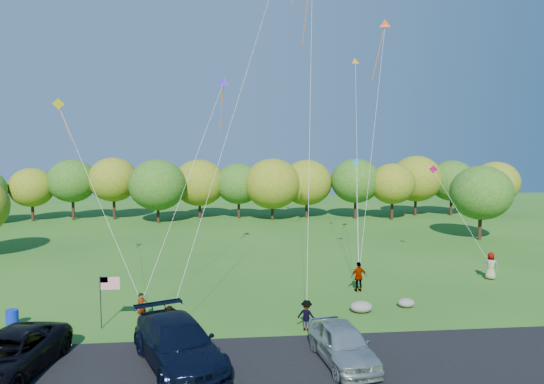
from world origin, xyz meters
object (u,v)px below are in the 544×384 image
(minivan_dark, at_px, (8,355))
(minivan_navy, at_px, (178,344))
(flyer_b, at_px, (170,323))
(flyer_d, at_px, (359,277))
(minivan_silver, at_px, (343,344))
(trash_barrel, at_px, (12,319))
(flyer_a, at_px, (142,307))
(flyer_e, at_px, (491,266))
(flyer_c, at_px, (307,315))

(minivan_dark, bearing_deg, minivan_navy, 10.70)
(minivan_dark, distance_m, flyer_b, 6.86)
(minivan_dark, distance_m, flyer_d, 19.94)
(minivan_navy, bearing_deg, minivan_dark, 159.50)
(minivan_dark, bearing_deg, minivan_silver, 8.00)
(minivan_navy, relative_size, trash_barrel, 7.20)
(minivan_silver, distance_m, flyer_b, 8.28)
(flyer_a, distance_m, flyer_b, 3.26)
(flyer_b, bearing_deg, minivan_dark, -123.61)
(flyer_b, bearing_deg, flyer_a, 151.70)
(minivan_dark, relative_size, trash_barrel, 6.71)
(minivan_dark, relative_size, minivan_navy, 0.93)
(flyer_a, xyz_separation_m, flyer_b, (1.79, -2.73, 0.06))
(minivan_dark, xyz_separation_m, flyer_e, (27.19, 11.95, 0.04))
(minivan_dark, distance_m, flyer_c, 13.31)
(minivan_navy, relative_size, flyer_e, 3.45)
(flyer_a, relative_size, flyer_c, 0.98)
(minivan_silver, distance_m, flyer_d, 10.78)
(minivan_navy, distance_m, flyer_c, 7.00)
(minivan_dark, distance_m, minivan_silver, 13.65)
(minivan_navy, relative_size, flyer_c, 4.24)
(flyer_b, bearing_deg, flyer_c, 33.42)
(flyer_c, bearing_deg, minivan_dark, 45.90)
(flyer_c, bearing_deg, flyer_a, 15.15)
(flyer_b, bearing_deg, flyer_d, 59.99)
(minivan_dark, relative_size, flyer_d, 3.22)
(flyer_c, height_order, flyer_e, flyer_e)
(flyer_a, xyz_separation_m, trash_barrel, (-6.46, -0.26, -0.31))
(flyer_b, distance_m, flyer_d, 13.10)
(minivan_dark, relative_size, flyer_b, 3.72)
(minivan_dark, height_order, trash_barrel, minivan_dark)
(minivan_dark, xyz_separation_m, trash_barrel, (-2.20, 5.68, -0.46))
(flyer_b, bearing_deg, trash_barrel, -168.20)
(minivan_silver, relative_size, flyer_e, 2.53)
(flyer_c, height_order, flyer_d, flyer_d)
(flyer_b, distance_m, flyer_c, 6.73)
(flyer_a, xyz_separation_m, flyer_e, (22.93, 6.01, 0.19))
(minivan_navy, height_order, trash_barrel, minivan_navy)
(minivan_silver, xyz_separation_m, flyer_a, (-9.38, 6.04, -0.12))
(minivan_silver, xyz_separation_m, flyer_d, (3.57, 10.17, 0.07))
(minivan_silver, height_order, flyer_c, minivan_silver)
(minivan_navy, distance_m, trash_barrel, 10.44)
(minivan_dark, xyz_separation_m, flyer_d, (17.21, 10.07, 0.04))
(flyer_b, distance_m, trash_barrel, 8.62)
(minivan_dark, height_order, minivan_navy, minivan_navy)
(minivan_navy, xyz_separation_m, flyer_e, (20.48, 11.69, -0.06))
(flyer_a, bearing_deg, trash_barrel, 147.26)
(minivan_silver, bearing_deg, flyer_d, 63.21)
(flyer_c, distance_m, trash_barrel, 15.07)
(minivan_silver, distance_m, flyer_e, 18.13)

